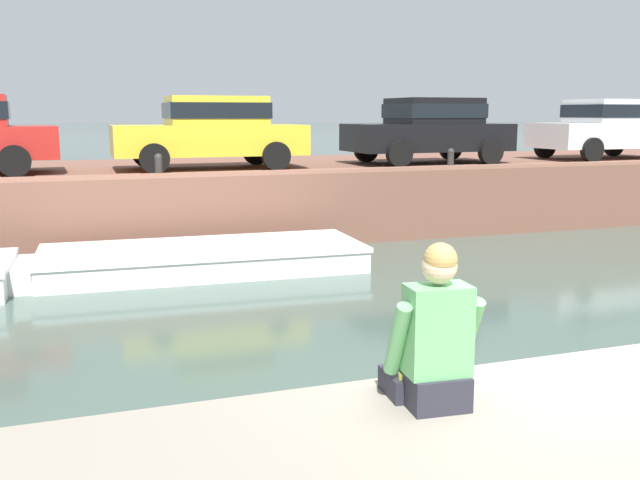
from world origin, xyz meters
TOP-DOWN VIEW (x-y plane):
  - ground_plane at (0.00, 4.70)m, footprint 400.00×400.00m
  - far_quay_wall at (0.00, 12.41)m, footprint 60.00×6.00m
  - far_wall_coping at (0.00, 9.53)m, footprint 60.00×0.24m
  - boat_moored_central_white at (-1.22, 7.90)m, footprint 6.44×2.26m
  - car_left_inner_yellow at (-0.11, 11.42)m, footprint 4.06×2.00m
  - car_centre_black at (5.14, 11.42)m, footprint 3.87×2.05m
  - car_right_inner_white at (10.35, 11.42)m, footprint 3.90×2.07m
  - mooring_bollard_mid at (-1.46, 9.66)m, footprint 0.15×0.15m
  - mooring_bollard_east at (4.73, 9.66)m, footprint 0.15×0.15m
  - person_seated_left at (-1.10, -0.48)m, footprint 0.55×0.55m
  - bottle_drink at (-1.24, -0.40)m, footprint 0.06×0.06m

SIDE VIEW (x-z plane):
  - ground_plane at x=0.00m, z-range 0.00..0.00m
  - boat_moored_central_white at x=-1.22m, z-range 0.00..0.44m
  - far_quay_wall at x=0.00m, z-range 0.00..1.47m
  - bottle_drink at x=-1.24m, z-range 0.97..1.18m
  - person_seated_left at x=-1.10m, z-range 0.87..1.83m
  - far_wall_coping at x=0.00m, z-range 1.47..1.55m
  - mooring_bollard_mid at x=-1.46m, z-range 1.48..1.93m
  - mooring_bollard_east at x=4.73m, z-range 1.48..1.93m
  - car_right_inner_white at x=10.35m, z-range 1.54..3.08m
  - car_centre_black at x=5.14m, z-range 1.54..3.08m
  - car_left_inner_yellow at x=-0.11m, z-range 1.54..3.08m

